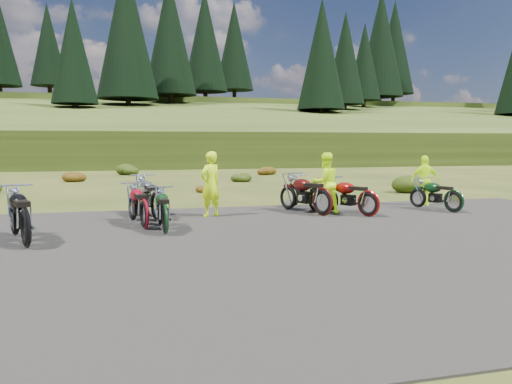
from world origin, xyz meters
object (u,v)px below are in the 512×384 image
object	(u,v)px
person_middle	(210,185)
motorcycle_7	(453,213)
motorcycle_3	(156,221)
motorcycle_0	(27,249)

from	to	relation	value
person_middle	motorcycle_7	bearing A→B (deg)	141.13
motorcycle_7	motorcycle_3	bearing A→B (deg)	65.45
motorcycle_0	motorcycle_3	bearing A→B (deg)	-61.16
motorcycle_0	person_middle	bearing A→B (deg)	-70.59
motorcycle_3	motorcycle_7	bearing A→B (deg)	-106.67
motorcycle_3	motorcycle_0	bearing A→B (deg)	125.38
motorcycle_0	motorcycle_7	bearing A→B (deg)	-97.51
motorcycle_0	person_middle	distance (m)	5.42
motorcycle_0	person_middle	size ratio (longest dim) A/B	1.25
motorcycle_0	person_middle	xyz separation A→B (m)	(4.21, 3.30, 0.91)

